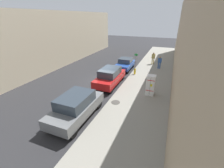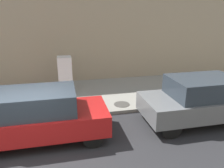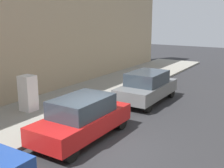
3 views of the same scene
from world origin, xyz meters
TOP-DOWN VIEW (x-y plane):
  - ground_plane at (0.00, 0.00)m, footprint 80.00×80.00m
  - sidewalk_slab at (-4.59, 0.00)m, footprint 4.69×44.00m
  - discarded_refrigerator at (-5.21, 1.18)m, footprint 0.72×0.70m
  - manhole_cover at (-2.88, 3.54)m, footprint 0.70×0.70m
  - parked_suv_red at (-1.00, 0.19)m, footprint 1.88×4.54m
  - parked_suv_gray at (-1.00, 6.17)m, footprint 1.98×4.56m

SIDE VIEW (x-z plane):
  - ground_plane at x=0.00m, z-range 0.00..0.00m
  - sidewalk_slab at x=-4.59m, z-range 0.00..0.15m
  - manhole_cover at x=-2.88m, z-range 0.15..0.17m
  - parked_suv_red at x=-1.00m, z-range 0.02..1.75m
  - parked_suv_gray at x=-1.00m, z-range 0.03..1.79m
  - discarded_refrigerator at x=-5.21m, z-range 0.15..1.96m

